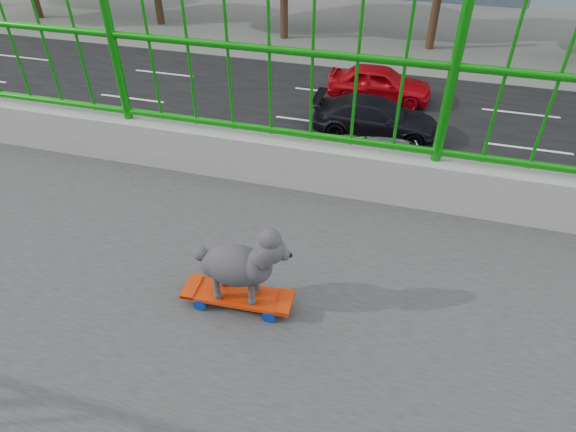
% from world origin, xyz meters
% --- Properties ---
extents(road, '(18.00, 90.00, 0.02)m').
position_xyz_m(road, '(-13.00, 0.00, 0.01)').
color(road, black).
rests_on(road, ground).
extents(skateboard, '(0.19, 0.53, 0.07)m').
position_xyz_m(skateboard, '(-0.29, 3.18, 7.05)').
color(skateboard, red).
rests_on(skateboard, footbridge).
extents(poodle, '(0.20, 0.45, 0.38)m').
position_xyz_m(poodle, '(-0.29, 3.20, 7.27)').
color(poodle, '#2D2A2F').
rests_on(poodle, skateboard).
extents(car_2, '(2.28, 4.95, 1.37)m').
position_xyz_m(car_2, '(-12.40, 3.64, 0.69)').
color(car_2, '#A3A2A8').
rests_on(car_2, ground).
extents(car_3, '(1.92, 4.72, 1.37)m').
position_xyz_m(car_3, '(-15.60, 2.50, 0.68)').
color(car_3, black).
rests_on(car_3, ground).
extents(car_4, '(1.74, 4.32, 1.47)m').
position_xyz_m(car_4, '(-18.80, 2.21, 0.74)').
color(car_4, '#AF070F').
rests_on(car_4, ground).
extents(car_5, '(1.44, 4.12, 1.36)m').
position_xyz_m(car_5, '(-6.00, 0.32, 0.68)').
color(car_5, black).
rests_on(car_5, ground).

